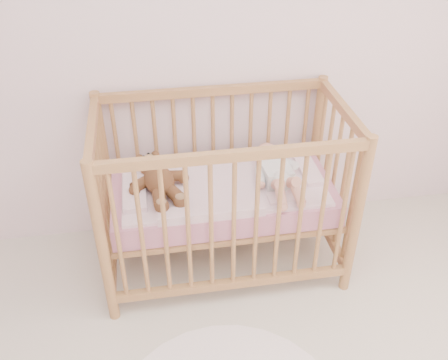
{
  "coord_description": "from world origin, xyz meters",
  "views": [
    {
      "loc": [
        -0.33,
        -0.63,
        2.15
      ],
      "look_at": [
        0.03,
        1.55,
        0.62
      ],
      "focal_mm": 40.0,
      "sensor_mm": 36.0,
      "label": 1
    }
  ],
  "objects": [
    {
      "name": "teddy_bear",
      "position": [
        -0.31,
        1.58,
        0.65
      ],
      "size": [
        0.46,
        0.56,
        0.14
      ],
      "primitive_type": null,
      "rotation": [
        0.0,
        0.0,
        0.26
      ],
      "color": "brown",
      "rests_on": "blanket"
    },
    {
      "name": "wall_back",
      "position": [
        0.0,
        2.0,
        1.35
      ],
      "size": [
        4.0,
        0.02,
        2.7
      ],
      "primitive_type": "cube",
      "color": "silver",
      "rests_on": "floor"
    },
    {
      "name": "baby",
      "position": [
        0.33,
        1.58,
        0.64
      ],
      "size": [
        0.31,
        0.59,
        0.14
      ],
      "primitive_type": null,
      "rotation": [
        0.0,
        0.0,
        0.06
      ],
      "color": "silver",
      "rests_on": "blanket"
    },
    {
      "name": "mattress",
      "position": [
        0.03,
        1.6,
        0.49
      ],
      "size": [
        1.22,
        0.62,
        0.13
      ],
      "primitive_type": "cube",
      "color": "pink",
      "rests_on": "crib"
    },
    {
      "name": "blanket",
      "position": [
        0.03,
        1.6,
        0.56
      ],
      "size": [
        1.1,
        0.58,
        0.06
      ],
      "primitive_type": null,
      "color": "pink",
      "rests_on": "mattress"
    },
    {
      "name": "crib",
      "position": [
        0.03,
        1.6,
        0.5
      ],
      "size": [
        1.36,
        0.76,
        1.0
      ],
      "primitive_type": null,
      "color": "#B1714B",
      "rests_on": "floor"
    }
  ]
}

